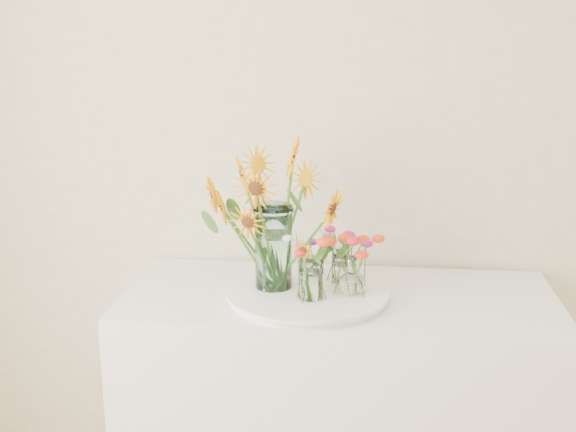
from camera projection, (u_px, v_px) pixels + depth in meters
The scene contains 10 objects.
counter at pixel (337, 418), 2.46m from camera, with size 1.40×0.60×0.90m, color white.
tray at pixel (307, 295), 2.30m from camera, with size 0.50×0.50×0.03m, color white.
mason_jar at pixel (274, 247), 2.29m from camera, with size 0.12×0.12×0.28m, color #BBF4F7.
sunflower_bouquet at pixel (273, 216), 2.27m from camera, with size 0.67×0.67×0.48m, color #EB9904, non-canonical shape.
small_vase_a at pixel (311, 279), 2.21m from camera, with size 0.08×0.08×0.13m, color white.
wildflower_posy_a at pixel (311, 265), 2.20m from camera, with size 0.21×0.21×0.22m, color #F93B15, non-canonical shape.
small_vase_b at pixel (352, 275), 2.26m from camera, with size 0.09×0.09×0.12m, color white, non-canonical shape.
wildflower_posy_b at pixel (353, 262), 2.25m from camera, with size 0.22×0.22×0.21m, color #F93B15, non-canonical shape.
small_vase_c at pixel (340, 269), 2.36m from camera, with size 0.06×0.06×0.10m, color white.
wildflower_posy_c at pixel (341, 256), 2.35m from camera, with size 0.21×0.21×0.19m, color #F93B15, non-canonical shape.
Camera 1 is at (-0.18, -0.28, 1.74)m, focal length 45.00 mm.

